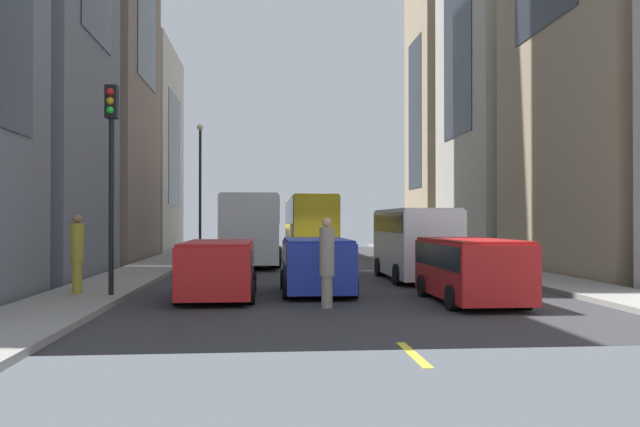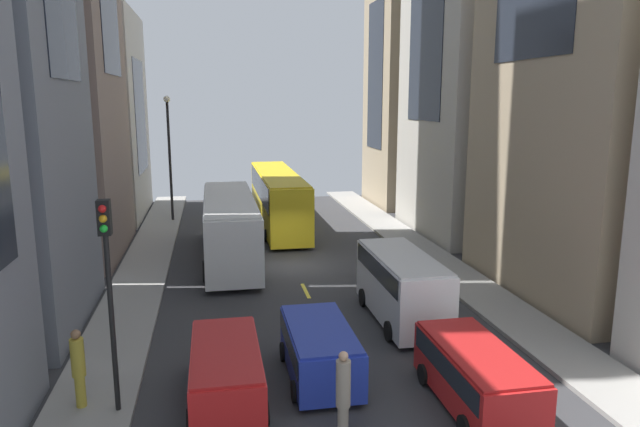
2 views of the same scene
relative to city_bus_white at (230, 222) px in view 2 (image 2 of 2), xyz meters
The scene contains 20 objects.
ground_plane 4.01m from the city_bus_white, 27.96° to the right, with size 41.19×41.19×0.00m, color #333335.
sidewalk_west 5.00m from the city_bus_white, 159.31° to the right, with size 2.42×44.00×0.15m, color gray.
sidewalk_east 10.76m from the city_bus_white, ahead, with size 2.42×44.00×0.15m, color gray.
lane_stripe_1 14.69m from the city_bus_white, 77.83° to the right, with size 0.16×2.00×0.01m, color yellow.
lane_stripe_2 6.89m from the city_bus_white, 62.23° to the right, with size 0.16×2.00×0.01m, color yellow.
lane_stripe_3 4.48m from the city_bus_white, 39.94° to the left, with size 0.16×2.00×0.01m, color yellow.
lane_stripe_4 11.57m from the city_bus_white, 74.37° to the left, with size 0.16×2.00×0.01m, color yellow.
lane_stripe_5 19.71m from the city_bus_white, 81.00° to the left, with size 0.16×2.00×0.01m, color yellow.
building_west_3 17.09m from the city_bus_white, 124.32° to the left, with size 6.99×10.50×14.31m.
building_east_3 22.99m from the city_bus_white, 41.57° to the left, with size 8.55×7.30×20.23m.
city_bus_white is the anchor object (origin of this frame).
streetcar_yellow 8.61m from the city_bus_white, 66.55° to the left, with size 2.70×14.26×3.59m.
delivery_van_white 11.63m from the city_bus_white, 58.27° to the right, with size 2.26×5.76×2.58m.
car_blue_0 14.06m from the city_bus_white, 80.98° to the right, with size 2.08×4.22×1.62m.
car_red_1 17.42m from the city_bus_white, 69.51° to the right, with size 2.06×4.61×1.68m.
car_red_2 14.78m from the city_bus_white, 92.42° to the right, with size 2.08×4.61×1.59m.
pedestrian_crossing_near 15.28m from the city_bus_white, 107.17° to the right, with size 0.36×0.36×2.20m.
pedestrian_walking_far 17.14m from the city_bus_white, 82.59° to the right, with size 0.37×0.37×2.25m.
traffic_light_near_corner 15.51m from the city_bus_white, 103.19° to the right, with size 0.32×0.44×5.71m.
streetlamp_near 11.43m from the city_bus_white, 109.18° to the left, with size 0.44×0.44×8.42m.
Camera 2 is at (-3.86, -28.20, 8.31)m, focal length 32.33 mm.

